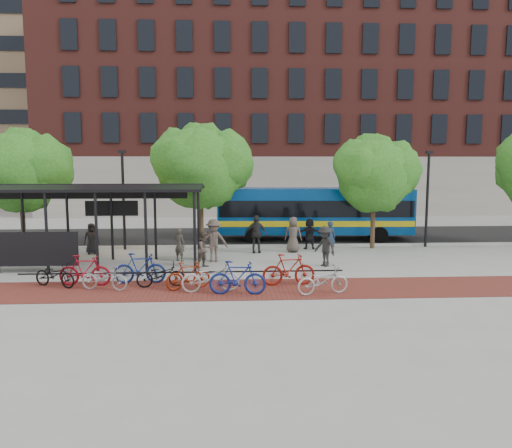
{
  "coord_description": "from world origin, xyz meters",
  "views": [
    {
      "loc": [
        -1.59,
        -22.38,
        4.49
      ],
      "look_at": [
        -0.29,
        1.11,
        1.6
      ],
      "focal_mm": 35.0,
      "sensor_mm": 36.0,
      "label": 1
    }
  ],
  "objects": [
    {
      "name": "tree_a",
      "position": [
        -11.91,
        3.35,
        4.24
      ],
      "size": [
        4.9,
        4.0,
        6.18
      ],
      "color": "#382619",
      "rests_on": "ground"
    },
    {
      "name": "bus",
      "position": [
        3.42,
        6.43,
        1.74
      ],
      "size": [
        11.31,
        3.1,
        3.02
      ],
      "rotation": [
        0.0,
        0.0,
        -0.05
      ],
      "color": "navy",
      "rests_on": "ground"
    },
    {
      "name": "lamp_post_left",
      "position": [
        -7.0,
        3.6,
        2.75
      ],
      "size": [
        0.35,
        0.2,
        5.12
      ],
      "color": "black",
      "rests_on": "ground"
    },
    {
      "name": "pedestrian_3",
      "position": [
        -2.27,
        0.11,
        0.98
      ],
      "size": [
        1.32,
        0.83,
        1.96
      ],
      "primitive_type": "imported",
      "rotation": [
        0.0,
        0.0,
        0.08
      ],
      "color": "#50443B",
      "rests_on": "ground"
    },
    {
      "name": "pedestrian_8",
      "position": [
        -2.64,
        -1.12,
        0.78
      ],
      "size": [
        0.95,
        0.96,
        1.57
      ],
      "primitive_type": "imported",
      "rotation": [
        0.0,
        0.0,
        0.8
      ],
      "color": "#50443C",
      "rests_on": "ground"
    },
    {
      "name": "bike_6",
      "position": [
        -2.24,
        -5.29,
        0.53
      ],
      "size": [
        2.1,
        0.95,
        1.06
      ],
      "primitive_type": "imported",
      "rotation": [
        0.0,
        0.0,
        1.7
      ],
      "color": "#A5A5A7",
      "rests_on": "ground"
    },
    {
      "name": "curb",
      "position": [
        0.0,
        4.0,
        0.06
      ],
      "size": [
        160.0,
        0.25,
        0.12
      ],
      "primitive_type": "cube",
      "color": "#B7B7B2",
      "rests_on": "ground"
    },
    {
      "name": "bike_0",
      "position": [
        -7.9,
        -4.29,
        0.46
      ],
      "size": [
        1.85,
        1.27,
        0.92
      ],
      "primitive_type": "imported",
      "rotation": [
        0.0,
        0.0,
        1.15
      ],
      "color": "black",
      "rests_on": "ground"
    },
    {
      "name": "bike_1",
      "position": [
        -6.87,
        -4.15,
        0.57
      ],
      "size": [
        1.94,
        0.65,
        1.15
      ],
      "primitive_type": "imported",
      "rotation": [
        0.0,
        0.0,
        1.51
      ],
      "color": "maroon",
      "rests_on": "ground"
    },
    {
      "name": "bike_rack_rail",
      "position": [
        -3.3,
        -4.1,
        0.0
      ],
      "size": [
        12.0,
        0.05,
        0.95
      ],
      "primitive_type": "cube",
      "color": "black",
      "rests_on": "ground"
    },
    {
      "name": "asphalt_street",
      "position": [
        0.0,
        8.0,
        0.01
      ],
      "size": [
        160.0,
        8.0,
        0.01
      ],
      "primitive_type": "cube",
      "color": "black",
      "rests_on": "ground"
    },
    {
      "name": "bike_2",
      "position": [
        -6.0,
        -4.85,
        0.46
      ],
      "size": [
        1.84,
        1.02,
        0.92
      ],
      "primitive_type": "imported",
      "rotation": [
        0.0,
        0.0,
        1.32
      ],
      "color": "gray",
      "rests_on": "ground"
    },
    {
      "name": "bike_7",
      "position": [
        -1.3,
        -5.7,
        0.59
      ],
      "size": [
        2.0,
        0.72,
        1.18
      ],
      "primitive_type": "imported",
      "rotation": [
        0.0,
        0.0,
        1.49
      ],
      "color": "navy",
      "rests_on": "ground"
    },
    {
      "name": "pedestrian_1",
      "position": [
        -3.85,
        0.37,
        0.77
      ],
      "size": [
        0.67,
        0.61,
        1.54
      ],
      "primitive_type": "imported",
      "rotation": [
        0.0,
        0.0,
        2.59
      ],
      "color": "#403B33",
      "rests_on": "ground"
    },
    {
      "name": "lamp_post_right",
      "position": [
        9.0,
        3.6,
        2.75
      ],
      "size": [
        0.35,
        0.2,
        5.12
      ],
      "color": "black",
      "rests_on": "ground"
    },
    {
      "name": "tree_c",
      "position": [
        6.09,
        3.35,
        4.05
      ],
      "size": [
        4.66,
        3.8,
        5.92
      ],
      "color": "#382619",
      "rests_on": "ground"
    },
    {
      "name": "pedestrian_6",
      "position": [
        1.66,
        2.36,
        0.9
      ],
      "size": [
        1.0,
        0.79,
        1.8
      ],
      "primitive_type": "imported",
      "rotation": [
        0.0,
        0.0,
        2.87
      ],
      "color": "#48403A",
      "rests_on": "ground"
    },
    {
      "name": "tree_b",
      "position": [
        -2.9,
        3.35,
        4.46
      ],
      "size": [
        5.15,
        4.2,
        6.47
      ],
      "color": "#382619",
      "rests_on": "ground"
    },
    {
      "name": "pedestrian_7",
      "position": [
        3.5,
        2.22,
        0.79
      ],
      "size": [
        0.64,
        0.48,
        1.58
      ],
      "primitive_type": "imported",
      "rotation": [
        0.0,
        0.0,
        2.95
      ],
      "color": "#1C2D43",
      "rests_on": "ground"
    },
    {
      "name": "pedestrian_4",
      "position": [
        -0.23,
        2.29,
        0.95
      ],
      "size": [
        1.15,
        0.57,
        1.9
      ],
      "primitive_type": "imported",
      "rotation": [
        0.0,
        0.0,
        6.38
      ],
      "color": "#262626",
      "rests_on": "ground"
    },
    {
      "name": "pedestrian_5",
      "position": [
        2.63,
        3.22,
        0.81
      ],
      "size": [
        1.52,
        0.55,
        1.62
      ],
      "primitive_type": "imported",
      "rotation": [
        0.0,
        0.0,
        3.09
      ],
      "color": "black",
      "rests_on": "ground"
    },
    {
      "name": "pedestrian_0",
      "position": [
        -8.38,
        2.43,
        0.77
      ],
      "size": [
        0.85,
        0.67,
        1.53
      ],
      "primitive_type": "imported",
      "rotation": [
        0.0,
        0.0,
        0.27
      ],
      "color": "black",
      "rests_on": "ground"
    },
    {
      "name": "bike_4",
      "position": [
        -4.07,
        -4.5,
        0.46
      ],
      "size": [
        1.81,
        0.83,
        0.92
      ],
      "primitive_type": "imported",
      "rotation": [
        0.0,
        0.0,
        1.7
      ],
      "color": "black",
      "rests_on": "ground"
    },
    {
      "name": "brick_strip",
      "position": [
        -2.0,
        -5.0,
        0.0
      ],
      "size": [
        24.0,
        3.0,
        0.01
      ],
      "primitive_type": "cube",
      "color": "maroon",
      "rests_on": "ground"
    },
    {
      "name": "bus_shelter",
      "position": [
        -8.13,
        -0.48,
        3.0
      ],
      "size": [
        10.6,
        3.07,
        3.6
      ],
      "color": "black",
      "rests_on": "ground"
    },
    {
      "name": "bike_10",
      "position": [
        1.62,
        -5.81,
        0.49
      ],
      "size": [
        1.94,
        1.02,
        0.97
      ],
      "primitive_type": "imported",
      "rotation": [
        0.0,
        0.0,
        1.79
      ],
      "color": "#A2A2A4",
      "rests_on": "ground"
    },
    {
      "name": "ground",
      "position": [
        0.0,
        0.0,
        0.0
      ],
      "size": [
        160.0,
        160.0,
        0.0
      ],
      "primitive_type": "plane",
      "color": "#9E9E99",
      "rests_on": "ground"
    },
    {
      "name": "bike_5",
      "position": [
        -3.05,
        -4.86,
        0.5
      ],
      "size": [
        1.72,
        1.1,
        1.0
      ],
      "primitive_type": "imported",
      "rotation": [
        0.0,
        0.0,
        1.98
      ],
      "color": "maroon",
      "rests_on": "ground"
    },
    {
      "name": "bike_9",
      "position": [
        0.61,
        -4.49,
        0.59
      ],
      "size": [
        2.0,
        0.71,
        1.18
      ],
      "primitive_type": "imported",
      "rotation": [
        0.0,
        0.0,
        1.65
      ],
      "color": "maroon",
      "rests_on": "ground"
    },
    {
      "name": "building_tower",
      "position": [
        -16.0,
        40.0,
        15.0
      ],
      "size": [
        22.0,
        22.0,
        30.0
      ],
      "primitive_type": "cube",
      "color": "#7A664C",
      "rests_on": "ground"
    },
    {
      "name": "building_brick",
      "position": [
        10.0,
        26.0,
        10.0
      ],
      "size": [
        55.0,
        14.0,
        20.0
      ],
      "primitive_type": "cube",
      "color": "maroon",
      "rests_on": "ground"
    },
    {
      "name": "bike_3",
      "position": [
        -4.92,
        -3.89,
        0.58
      ],
      "size": [
        1.94,
        0.61,
        1.15
      ],
      "primitive_type": "imported",
      "rotation": [
        0.0,
        0.0,
        1.61
      ],
      "color": "navy",
      "rests_on": "ground"
    },
    {
      "name": "pedestrian_9",
      "position": [
        2.59,
        -1.17,
        0.88
      ],
      "size": [
        1.18,
        1.31,
        1.76
      ],
      "primitive_type": "imported",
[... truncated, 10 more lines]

